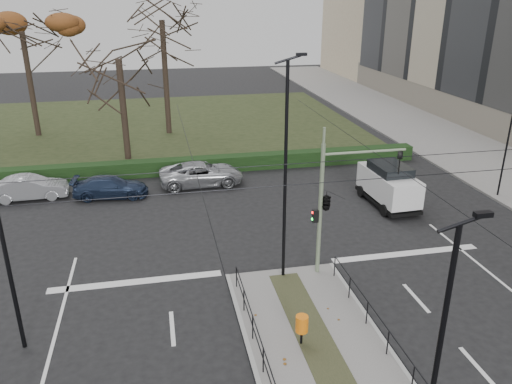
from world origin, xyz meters
TOP-DOWN VIEW (x-y plane):
  - ground at (0.00, 0.00)m, footprint 140.00×140.00m
  - sidewalk_east at (18.00, 22.00)m, footprint 8.00×90.00m
  - park at (-6.00, 32.00)m, footprint 38.00×26.00m
  - hedge at (-6.00, 18.60)m, footprint 38.00×1.00m
  - median_railing at (0.00, -2.60)m, footprint 4.14×13.24m
  - catenary at (0.00, 1.62)m, footprint 20.00×34.00m
  - traffic_light at (1.80, 4.50)m, footprint 3.82×2.14m
  - litter_bin at (-0.52, 0.11)m, footprint 0.42×0.42m
  - streetlamp_median_far at (0.01, 4.49)m, footprint 0.75×0.15m
  - streetlamp_sidewalk at (14.52, 10.65)m, footprint 0.61×0.12m
  - parked_car_second at (-12.09, 15.86)m, footprint 4.24×1.66m
  - parked_car_third at (-7.58, 15.23)m, footprint 4.40×2.12m
  - parked_car_fourth at (-2.19, 16.19)m, footprint 5.22×2.56m
  - white_van at (7.69, 10.93)m, footprint 2.19×4.50m
  - rust_tree at (-14.40, 30.39)m, footprint 8.41×8.41m
  - bare_tree_center at (-3.67, 29.00)m, footprint 6.38×6.38m
  - bare_tree_near at (-6.85, 22.30)m, footprint 7.20×7.20m

SIDE VIEW (x-z plane):
  - ground at x=0.00m, z-range 0.00..0.00m
  - park at x=-6.00m, z-range 0.00..0.10m
  - sidewalk_east at x=18.00m, z-range 0.00..0.14m
  - hedge at x=-6.00m, z-range 0.00..1.00m
  - parked_car_third at x=-7.58m, z-range 0.00..1.23m
  - parked_car_second at x=-12.09m, z-range 0.00..1.37m
  - parked_car_fourth at x=-2.19m, z-range 0.00..1.43m
  - litter_bin at x=-0.52m, z-range 0.37..1.45m
  - median_railing at x=0.00m, z-range 0.52..1.44m
  - white_van at x=7.69m, z-range 0.05..2.43m
  - traffic_light at x=1.80m, z-range 0.60..6.17m
  - catenary at x=0.00m, z-range 0.42..6.42m
  - streetlamp_sidewalk at x=14.52m, z-range 0.20..7.46m
  - streetlamp_median_far at x=0.01m, z-range 0.22..9.17m
  - bare_tree_near at x=-6.85m, z-range 1.92..11.12m
  - rust_tree at x=-14.40m, z-range 2.92..13.79m
  - bare_tree_center at x=-3.67m, z-range 2.48..14.54m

